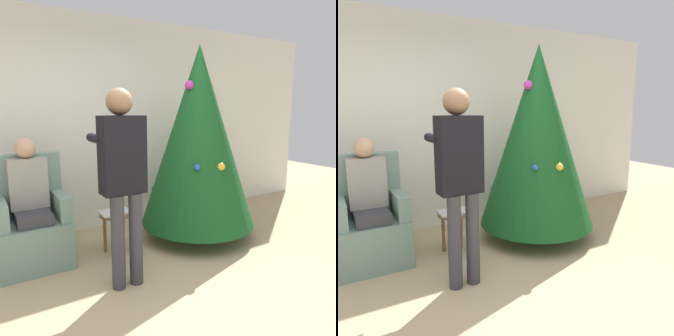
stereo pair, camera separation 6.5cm
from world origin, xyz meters
The scene contains 8 objects.
ground_plane centered at (0.00, 0.00, 0.00)m, with size 14.00×14.00×0.00m, color tan.
wall_back centered at (0.00, 2.23, 1.35)m, with size 8.00×0.06×2.70m.
christmas_tree centered at (1.20, 1.26, 1.23)m, with size 1.37×1.37×2.28m.
armchair centered at (-0.66, 1.52, 0.39)m, with size 0.68×0.61×1.11m.
person_seated centered at (-0.66, 1.49, 0.71)m, with size 0.36×0.46×1.29m.
person_standing centered at (-0.01, 0.69, 1.04)m, with size 0.40×0.57×1.74m.
side_stool centered at (0.16, 1.34, 0.36)m, with size 0.34×0.34×0.45m.
laptop centered at (0.16, 1.34, 0.46)m, with size 0.33×0.24×0.02m.
Camera 2 is at (-1.05, -1.90, 1.58)m, focal length 35.00 mm.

